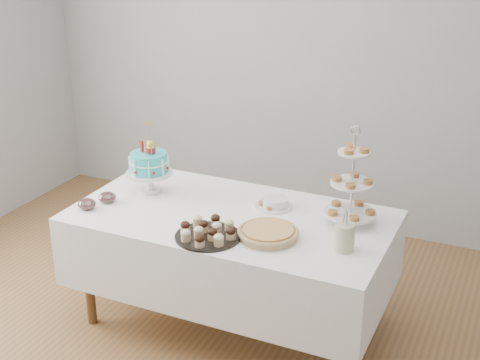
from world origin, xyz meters
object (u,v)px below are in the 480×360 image
at_px(utensil_pitcher, 344,236).
at_px(cupcake_tray, 208,231).
at_px(plate_stack, 275,203).
at_px(pastry_plate, 273,205).
at_px(jam_bowl_b, 107,198).
at_px(pie, 268,233).
at_px(jam_bowl_a, 87,204).
at_px(table, 231,248).
at_px(birthday_cake, 150,174).
at_px(tiered_stand, 352,184).

bearing_deg(utensil_pitcher, cupcake_tray, -157.62).
relative_size(plate_stack, utensil_pitcher, 0.68).
distance_m(pastry_plate, jam_bowl_b, 1.04).
distance_m(pie, plate_stack, 0.42).
bearing_deg(plate_stack, pie, -73.77).
height_order(pastry_plate, jam_bowl_a, jam_bowl_a).
relative_size(table, pie, 5.53).
relative_size(pie, jam_bowl_a, 3.10).
height_order(table, jam_bowl_a, jam_bowl_a).
bearing_deg(birthday_cake, jam_bowl_b, -108.23).
xyz_separation_m(pastry_plate, jam_bowl_a, (-1.03, -0.51, 0.02)).
xyz_separation_m(jam_bowl_b, utensil_pitcher, (1.53, 0.00, 0.05)).
xyz_separation_m(tiered_stand, pastry_plate, (-0.49, 0.02, -0.23)).
distance_m(table, birthday_cake, 0.73).
bearing_deg(cupcake_tray, pie, 23.82).
bearing_deg(cupcake_tray, jam_bowl_b, 168.10).
xyz_separation_m(table, cupcake_tray, (0.01, -0.32, 0.27)).
distance_m(plate_stack, jam_bowl_a, 1.16).
height_order(birthday_cake, plate_stack, birthday_cake).
relative_size(birthday_cake, jam_bowl_b, 4.11).
height_order(pie, jam_bowl_a, jam_bowl_a).
distance_m(tiered_stand, jam_bowl_b, 1.52).
distance_m(pie, pastry_plate, 0.42).
relative_size(tiered_stand, plate_stack, 3.73).
xyz_separation_m(table, jam_bowl_b, (-0.79, -0.16, 0.26)).
distance_m(pie, tiered_stand, 0.57).
bearing_deg(birthday_cake, pie, -3.19).
bearing_deg(utensil_pitcher, plate_stack, 155.48).
bearing_deg(jam_bowl_b, plate_stack, 20.36).
relative_size(birthday_cake, utensil_pitcher, 1.94).
height_order(table, pastry_plate, pastry_plate).
xyz_separation_m(pie, plate_stack, (-0.12, 0.40, -0.00)).
distance_m(birthday_cake, plate_stack, 0.85).
xyz_separation_m(jam_bowl_a, utensil_pitcher, (1.59, 0.14, 0.05)).
distance_m(table, jam_bowl_a, 0.93).
bearing_deg(birthday_cake, tiered_stand, 17.59).
relative_size(plate_stack, jam_bowl_b, 1.44).
height_order(cupcake_tray, pastry_plate, cupcake_tray).
distance_m(cupcake_tray, pastry_plate, 0.57).
bearing_deg(jam_bowl_a, pastry_plate, 26.24).
relative_size(pie, plate_stack, 2.17).
distance_m(birthday_cake, jam_bowl_a, 0.45).
relative_size(pastry_plate, jam_bowl_a, 2.12).
relative_size(pie, pastry_plate, 1.47).
height_order(pie, utensil_pitcher, utensil_pitcher).
bearing_deg(pie, jam_bowl_b, 178.35).
bearing_deg(pastry_plate, tiered_stand, -2.75).
bearing_deg(pie, table, 149.58).
height_order(pastry_plate, utensil_pitcher, utensil_pitcher).
bearing_deg(table, utensil_pitcher, -11.46).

